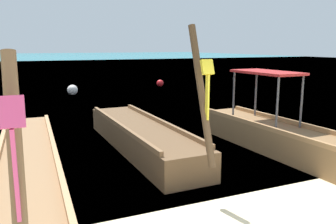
{
  "coord_description": "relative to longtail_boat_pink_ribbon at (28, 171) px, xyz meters",
  "views": [
    {
      "loc": [
        -2.92,
        -2.89,
        2.53
      ],
      "look_at": [
        0.0,
        3.78,
        1.14
      ],
      "focal_mm": 37.27,
      "sensor_mm": 36.0,
      "label": 1
    }
  ],
  "objects": [
    {
      "name": "longtail_boat_pink_ribbon",
      "position": [
        0.0,
        0.0,
        0.0
      ],
      "size": [
        1.26,
        7.22,
        2.5
      ],
      "color": "olive",
      "rests_on": "ground"
    },
    {
      "name": "mooring_buoy_near",
      "position": [
        2.55,
        11.93,
        -0.06
      ],
      "size": [
        0.54,
        0.54,
        0.54
      ],
      "color": "white",
      "rests_on": "sea_water"
    },
    {
      "name": "mooring_buoy_far",
      "position": [
        8.13,
        13.62,
        -0.11
      ],
      "size": [
        0.43,
        0.43,
        0.43
      ],
      "color": "red",
      "rests_on": "sea_water"
    },
    {
      "name": "longtail_boat_orange_ribbon",
      "position": [
        5.63,
        -0.15,
        0.04
      ],
      "size": [
        1.28,
        5.84,
        2.55
      ],
      "color": "brown",
      "rests_on": "ground"
    },
    {
      "name": "sea_water",
      "position": [
        2.84,
        58.29,
        -0.33
      ],
      "size": [
        120.0,
        120.0,
        0.0
      ],
      "primitive_type": "plane",
      "color": "#147A89",
      "rests_on": "ground"
    },
    {
      "name": "longtail_boat_yellow_ribbon",
      "position": [
        2.64,
        1.47,
        -0.01
      ],
      "size": [
        1.24,
        6.04,
        2.88
      ],
      "color": "brown",
      "rests_on": "ground"
    }
  ]
}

